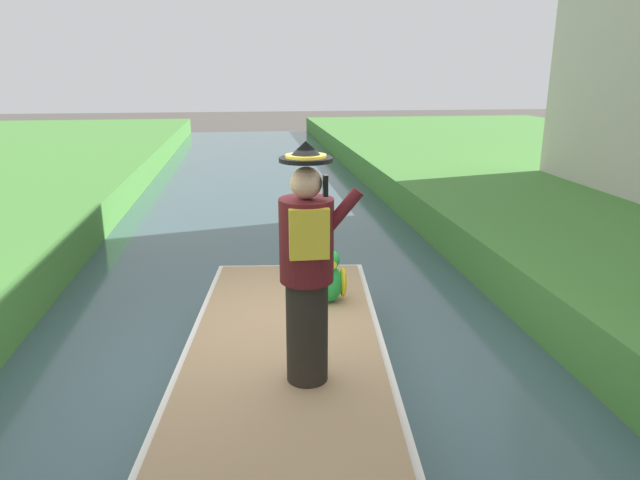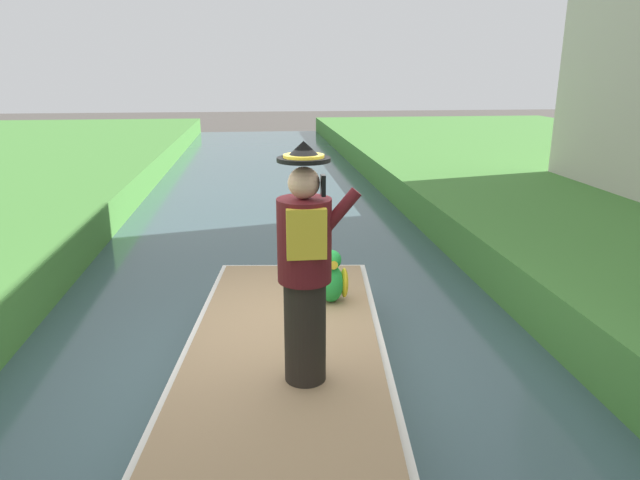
# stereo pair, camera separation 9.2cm
# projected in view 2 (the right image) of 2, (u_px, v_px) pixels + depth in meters

# --- Properties ---
(ground_plane) EXTENTS (80.00, 80.00, 0.00)m
(ground_plane) POSITION_uv_depth(u_px,v_px,m) (285.00, 389.00, 5.63)
(ground_plane) COLOR #4C4742
(canal_water) EXTENTS (5.73, 48.00, 0.10)m
(canal_water) POSITION_uv_depth(u_px,v_px,m) (285.00, 384.00, 5.62)
(canal_water) COLOR #3D565B
(canal_water) RESTS_ON ground
(boat) EXTENTS (2.23, 4.37, 0.61)m
(boat) POSITION_uv_depth(u_px,v_px,m) (286.00, 365.00, 5.27)
(boat) COLOR silver
(boat) RESTS_ON canal_water
(person_pirate) EXTENTS (0.61, 0.42, 1.85)m
(person_pirate) POSITION_uv_depth(u_px,v_px,m) (305.00, 267.00, 4.19)
(person_pirate) COLOR black
(person_pirate) RESTS_ON boat
(parrot_plush) EXTENTS (0.36, 0.35, 0.57)m
(parrot_plush) POSITION_uv_depth(u_px,v_px,m) (331.00, 279.00, 5.88)
(parrot_plush) COLOR green
(parrot_plush) RESTS_ON boat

